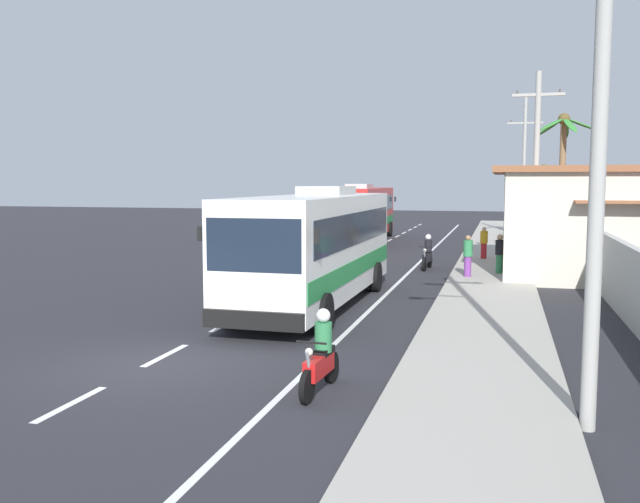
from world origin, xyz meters
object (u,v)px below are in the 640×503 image
(coach_bus_foreground, at_px, (316,244))
(palm_nearest, at_px, (562,159))
(palm_third, at_px, (519,189))
(pedestrian_midwalk, at_px, (468,255))
(pedestrian_far_walk, at_px, (500,253))
(utility_pole_far, at_px, (524,165))
(utility_pole_mid, at_px, (536,169))
(coach_bus_far_lane, at_px, (363,211))
(motorcycle_trailing, at_px, (321,358))
(palm_second, at_px, (543,184))
(motorcycle_beside_bus, at_px, (427,255))
(pedestrian_near_kerb, at_px, (484,242))
(utility_pole_nearest, at_px, (598,70))

(coach_bus_foreground, distance_m, palm_nearest, 16.68)
(palm_third, bearing_deg, pedestrian_midwalk, -95.59)
(pedestrian_far_walk, bearing_deg, utility_pole_far, 132.81)
(coach_bus_foreground, height_order, pedestrian_far_walk, coach_bus_foreground)
(utility_pole_mid, distance_m, utility_pole_far, 18.88)
(coach_bus_far_lane, bearing_deg, palm_third, 37.14)
(coach_bus_far_lane, xyz_separation_m, utility_pole_far, (10.15, 4.86, 3.08))
(pedestrian_midwalk, height_order, utility_pole_far, utility_pole_far)
(palm_nearest, bearing_deg, palm_third, 95.39)
(coach_bus_far_lane, distance_m, motorcycle_trailing, 32.60)
(utility_pole_far, relative_size, palm_nearest, 1.37)
(coach_bus_foreground, distance_m, palm_second, 25.09)
(pedestrian_far_walk, xyz_separation_m, palm_second, (2.45, 15.46, 2.76))
(motorcycle_beside_bus, distance_m, utility_pole_far, 19.56)
(pedestrian_midwalk, xyz_separation_m, utility_pole_far, (2.61, 21.53, 4.04))
(pedestrian_near_kerb, xyz_separation_m, utility_pole_far, (2.17, 14.81, 4.08))
(utility_pole_far, distance_m, palm_third, 3.14)
(pedestrian_midwalk, bearing_deg, utility_pole_mid, 32.48)
(pedestrian_midwalk, distance_m, palm_nearest, 9.19)
(motorcycle_beside_bus, bearing_deg, pedestrian_midwalk, -57.88)
(palm_nearest, distance_m, palm_third, 17.02)
(motorcycle_trailing, bearing_deg, pedestrian_near_kerb, 84.01)
(coach_bus_far_lane, distance_m, utility_pole_nearest, 34.58)
(coach_bus_far_lane, bearing_deg, coach_bus_foreground, -82.17)
(motorcycle_trailing, xyz_separation_m, utility_pole_nearest, (4.46, -0.80, 4.86))
(pedestrian_midwalk, bearing_deg, utility_pole_nearest, -94.53)
(pedestrian_near_kerb, relative_size, utility_pole_far, 0.16)
(motorcycle_beside_bus, xyz_separation_m, pedestrian_near_kerb, (2.33, 3.72, 0.31))
(pedestrian_near_kerb, xyz_separation_m, pedestrian_far_walk, (0.76, -5.34, 0.03))
(utility_pole_nearest, bearing_deg, motorcycle_trailing, 169.77)
(motorcycle_trailing, distance_m, pedestrian_midwalk, 15.52)
(motorcycle_trailing, height_order, utility_pole_far, utility_pole_far)
(utility_pole_nearest, xyz_separation_m, utility_pole_mid, (-0.00, 18.87, -1.11))
(utility_pole_nearest, relative_size, palm_third, 2.12)
(coach_bus_foreground, bearing_deg, pedestrian_near_kerb, 70.78)
(pedestrian_near_kerb, xyz_separation_m, utility_pole_mid, (2.13, -4.06, 3.44))
(pedestrian_far_walk, relative_size, palm_third, 0.32)
(pedestrian_midwalk, xyz_separation_m, palm_third, (2.37, 24.18, 2.36))
(pedestrian_far_walk, height_order, utility_pole_far, utility_pole_far)
(motorcycle_trailing, distance_m, utility_pole_mid, 18.98)
(utility_pole_far, bearing_deg, palm_second, -77.39)
(coach_bus_foreground, xyz_separation_m, utility_pole_mid, (6.87, 9.54, 2.46))
(pedestrian_midwalk, xyz_separation_m, utility_pole_mid, (2.57, 2.66, 3.40))
(palm_second, bearing_deg, motorcycle_trailing, -99.74)
(utility_pole_mid, xyz_separation_m, palm_third, (-0.20, 21.52, -1.04))
(pedestrian_far_walk, distance_m, utility_pole_mid, 3.89)
(motorcycle_beside_bus, bearing_deg, pedestrian_far_walk, -27.65)
(utility_pole_mid, distance_m, palm_nearest, 4.88)
(utility_pole_mid, relative_size, palm_third, 1.70)
(coach_bus_far_lane, distance_m, utility_pole_mid, 17.45)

